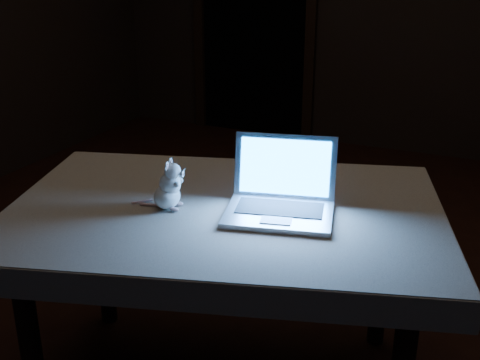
% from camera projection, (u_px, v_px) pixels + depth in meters
% --- Properties ---
extents(floor, '(5.00, 5.00, 0.00)m').
position_uv_depth(floor, '(258.00, 311.00, 2.63)').
color(floor, black).
rests_on(floor, ground).
extents(doorway, '(1.06, 0.36, 2.13)m').
position_uv_depth(doorway, '(254.00, 2.00, 4.78)').
color(doorway, black).
rests_on(doorway, back_wall).
extents(table, '(1.48, 1.17, 0.70)m').
position_uv_depth(table, '(226.00, 300.00, 2.07)').
color(table, black).
rests_on(table, floor).
extents(tablecloth, '(1.65, 1.42, 0.09)m').
position_uv_depth(tablecloth, '(207.00, 223.00, 1.93)').
color(tablecloth, beige).
rests_on(tablecloth, table).
extents(laptop, '(0.39, 0.36, 0.22)m').
position_uv_depth(laptop, '(279.00, 184.00, 1.83)').
color(laptop, '#BBBCC0').
rests_on(laptop, tablecloth).
extents(plush_mouse, '(0.15, 0.15, 0.16)m').
position_uv_depth(plush_mouse, '(166.00, 184.00, 1.90)').
color(plush_mouse, white).
rests_on(plush_mouse, tablecloth).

